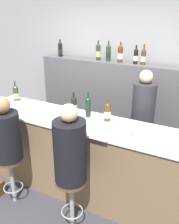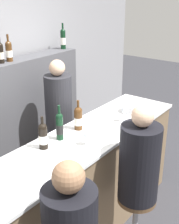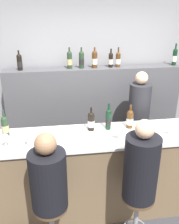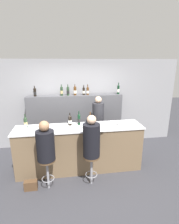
{
  "view_description": "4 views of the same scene",
  "coord_description": "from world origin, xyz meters",
  "px_view_note": "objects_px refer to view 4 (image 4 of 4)",
  "views": [
    {
      "loc": [
        1.39,
        -2.14,
        2.38
      ],
      "look_at": [
        0.12,
        0.28,
        1.23
      ],
      "focal_mm": 40.0,
      "sensor_mm": 36.0,
      "label": 1
    },
    {
      "loc": [
        -1.86,
        -1.3,
        2.41
      ],
      "look_at": [
        0.21,
        0.26,
        1.34
      ],
      "focal_mm": 50.0,
      "sensor_mm": 36.0,
      "label": 2
    },
    {
      "loc": [
        -0.59,
        -2.21,
        2.49
      ],
      "look_at": [
        -0.23,
        0.39,
        1.35
      ],
      "focal_mm": 40.0,
      "sensor_mm": 36.0,
      "label": 3
    },
    {
      "loc": [
        -0.34,
        -3.43,
        2.53
      ],
      "look_at": [
        0.22,
        0.22,
        1.46
      ],
      "focal_mm": 28.0,
      "sensor_mm": 36.0,
      "label": 4
    }
  ],
  "objects_px": {
    "wine_bottle_counter_3": "(90,119)",
    "handbag": "(31,185)",
    "wine_bottle_backbar_0": "(35,92)",
    "guest_seated_right": "(91,139)",
    "wine_bottle_backbar_3": "(75,91)",
    "bar_stool_left": "(47,166)",
    "wine_bottle_backbar_4": "(84,91)",
    "wine_bottle_backbar_1": "(62,91)",
    "wine_glass_2": "(83,124)",
    "wine_glass_0": "(25,127)",
    "bar_stool_right": "(91,162)",
    "metal_bowl": "(121,124)",
    "wine_bottle_counter_1": "(70,120)",
    "wine_bottle_backbar_6": "(118,89)",
    "wine_bottle_counter_2": "(79,119)",
    "wine_bottle_counter_0": "(26,122)",
    "wine_bottle_backbar_5": "(88,91)",
    "bartender": "(98,128)",
    "wine_bottle_backbar_2": "(68,91)",
    "wine_glass_3": "(111,122)",
    "wine_glass_1": "(37,127)",
    "guest_seated_left": "(45,144)"
  },
  "relations": [
    {
      "from": "wine_bottle_backbar_6",
      "to": "wine_bottle_counter_1",
      "type": "bearing_deg",
      "value": -144.4
    },
    {
      "from": "wine_bottle_backbar_4",
      "to": "wine_glass_2",
      "type": "relative_size",
      "value": 1.92
    },
    {
      "from": "wine_glass_2",
      "to": "wine_bottle_counter_0",
      "type": "bearing_deg",
      "value": 168.04
    },
    {
      "from": "wine_bottle_counter_3",
      "to": "wine_glass_2",
      "type": "bearing_deg",
      "value": -127.43
    },
    {
      "from": "wine_bottle_counter_1",
      "to": "wine_bottle_backbar_5",
      "type": "xyz_separation_m",
      "value": [
        0.57,
        1.06,
        0.51
      ]
    },
    {
      "from": "wine_bottle_backbar_4",
      "to": "wine_glass_2",
      "type": "xyz_separation_m",
      "value": [
        -0.18,
        -1.33,
        -0.52
      ]
    },
    {
      "from": "wine_bottle_backbar_3",
      "to": "wine_bottle_backbar_4",
      "type": "height_order",
      "value": "wine_bottle_backbar_3"
    },
    {
      "from": "wine_bottle_backbar_1",
      "to": "wine_bottle_backbar_2",
      "type": "distance_m",
      "value": 0.18
    },
    {
      "from": "wine_bottle_counter_2",
      "to": "bartender",
      "type": "xyz_separation_m",
      "value": [
        0.57,
        0.53,
        -0.46
      ]
    },
    {
      "from": "wine_glass_1",
      "to": "bartender",
      "type": "distance_m",
      "value": 1.75
    },
    {
      "from": "wine_bottle_backbar_4",
      "to": "wine_bottle_backbar_2",
      "type": "bearing_deg",
      "value": 180.0
    },
    {
      "from": "wine_glass_2",
      "to": "metal_bowl",
      "type": "distance_m",
      "value": 0.9
    },
    {
      "from": "bartender",
      "to": "wine_glass_2",
      "type": "bearing_deg",
      "value": -122.25
    },
    {
      "from": "wine_bottle_counter_2",
      "to": "wine_bottle_backbar_2",
      "type": "distance_m",
      "value": 1.19
    },
    {
      "from": "wine_bottle_backbar_3",
      "to": "bar_stool_left",
      "type": "distance_m",
      "value": 2.28
    },
    {
      "from": "wine_bottle_backbar_4",
      "to": "wine_bottle_backbar_1",
      "type": "bearing_deg",
      "value": 180.0
    },
    {
      "from": "guest_seated_right",
      "to": "wine_glass_1",
      "type": "bearing_deg",
      "value": 157.5
    },
    {
      "from": "wine_bottle_backbar_0",
      "to": "guest_seated_right",
      "type": "bearing_deg",
      "value": -54.31
    },
    {
      "from": "wine_bottle_backbar_2",
      "to": "wine_bottle_backbar_5",
      "type": "relative_size",
      "value": 1.04
    },
    {
      "from": "wine_bottle_backbar_3",
      "to": "bartender",
      "type": "bearing_deg",
      "value": -42.8
    },
    {
      "from": "wine_glass_0",
      "to": "bar_stool_right",
      "type": "bearing_deg",
      "value": -18.92
    },
    {
      "from": "wine_bottle_counter_2",
      "to": "metal_bowl",
      "type": "distance_m",
      "value": 0.98
    },
    {
      "from": "wine_bottle_backbar_5",
      "to": "guest_seated_left",
      "type": "xyz_separation_m",
      "value": [
        -1.08,
        -1.79,
        -0.71
      ]
    },
    {
      "from": "wine_bottle_backbar_2",
      "to": "wine_bottle_backbar_6",
      "type": "xyz_separation_m",
      "value": [
        1.48,
        0.0,
        0.01
      ]
    },
    {
      "from": "wine_bottle_counter_2",
      "to": "wine_bottle_backbar_3",
      "type": "xyz_separation_m",
      "value": [
        -0.0,
        1.06,
        0.51
      ]
    },
    {
      "from": "bar_stool_right",
      "to": "guest_seated_right",
      "type": "relative_size",
      "value": 0.77
    },
    {
      "from": "wine_glass_0",
      "to": "wine_glass_2",
      "type": "bearing_deg",
      "value": -0.0
    },
    {
      "from": "wine_glass_0",
      "to": "wine_glass_2",
      "type": "xyz_separation_m",
      "value": [
        1.22,
        -0.0,
        -0.02
      ]
    },
    {
      "from": "wine_bottle_counter_0",
      "to": "wine_glass_3",
      "type": "bearing_deg",
      "value": -8.05
    },
    {
      "from": "wine_glass_0",
      "to": "metal_bowl",
      "type": "relative_size",
      "value": 0.85
    },
    {
      "from": "wine_bottle_counter_1",
      "to": "wine_bottle_backbar_6",
      "type": "height_order",
      "value": "wine_bottle_backbar_6"
    },
    {
      "from": "wine_bottle_counter_1",
      "to": "wine_bottle_backbar_2",
      "type": "distance_m",
      "value": 1.18
    },
    {
      "from": "wine_bottle_counter_2",
      "to": "wine_bottle_backbar_4",
      "type": "distance_m",
      "value": 1.2
    },
    {
      "from": "wine_bottle_backbar_1",
      "to": "wine_glass_3",
      "type": "distance_m",
      "value": 1.79
    },
    {
      "from": "wine_bottle_backbar_0",
      "to": "guest_seated_right",
      "type": "relative_size",
      "value": 0.33
    },
    {
      "from": "wine_bottle_counter_3",
      "to": "bartender",
      "type": "relative_size",
      "value": 0.18
    },
    {
      "from": "wine_bottle_backbar_2",
      "to": "wine_bottle_backbar_4",
      "type": "xyz_separation_m",
      "value": [
        0.45,
        0.0,
        -0.01
      ]
    },
    {
      "from": "wine_bottle_backbar_0",
      "to": "guest_seated_right",
      "type": "distance_m",
      "value": 2.31
    },
    {
      "from": "wine_bottle_counter_0",
      "to": "wine_glass_2",
      "type": "bearing_deg",
      "value": -11.96
    },
    {
      "from": "guest_seated_right",
      "to": "bartender",
      "type": "xyz_separation_m",
      "value": [
        0.39,
        1.26,
        -0.27
      ]
    },
    {
      "from": "wine_bottle_counter_1",
      "to": "bartender",
      "type": "distance_m",
      "value": 1.04
    },
    {
      "from": "wine_bottle_counter_2",
      "to": "wine_bottle_backbar_0",
      "type": "bearing_deg",
      "value": 136.21
    },
    {
      "from": "handbag",
      "to": "metal_bowl",
      "type": "bearing_deg",
      "value": 15.04
    },
    {
      "from": "wine_bottle_counter_0",
      "to": "wine_bottle_backbar_5",
      "type": "bearing_deg",
      "value": 34.15
    },
    {
      "from": "wine_bottle_counter_2",
      "to": "wine_glass_3",
      "type": "distance_m",
      "value": 0.74
    },
    {
      "from": "wine_bottle_counter_0",
      "to": "wine_bottle_backbar_3",
      "type": "relative_size",
      "value": 1.02
    },
    {
      "from": "guest_seated_right",
      "to": "handbag",
      "type": "height_order",
      "value": "guest_seated_right"
    },
    {
      "from": "wine_bottle_counter_2",
      "to": "wine_bottle_counter_3",
      "type": "relative_size",
      "value": 1.11
    },
    {
      "from": "wine_bottle_counter_3",
      "to": "handbag",
      "type": "xyz_separation_m",
      "value": [
        -1.34,
        -0.73,
        -1.11
      ]
    },
    {
      "from": "wine_bottle_backbar_2",
      "to": "wine_glass_1",
      "type": "bearing_deg",
      "value": -118.7
    }
  ]
}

